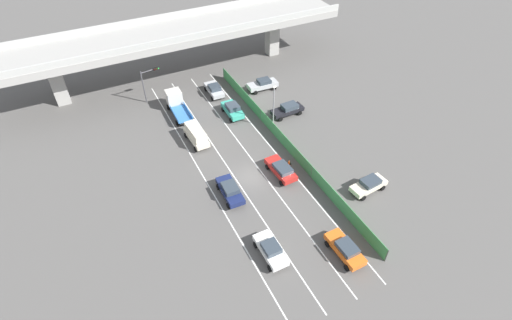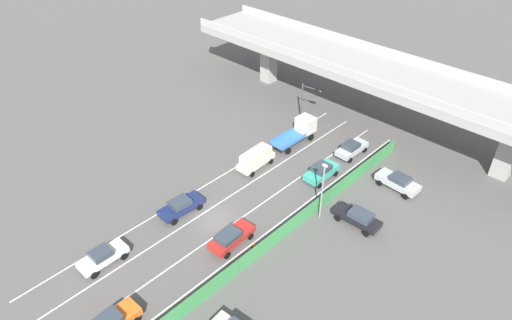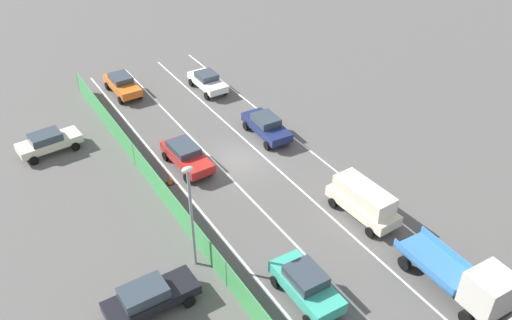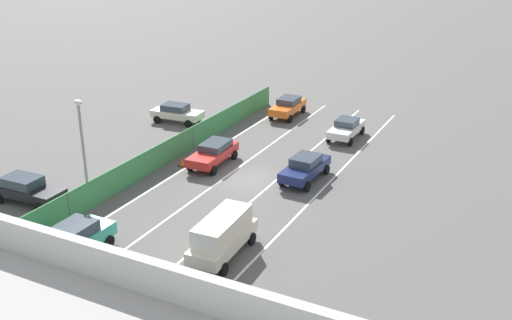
% 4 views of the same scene
% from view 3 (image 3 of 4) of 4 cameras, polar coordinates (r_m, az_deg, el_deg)
% --- Properties ---
extents(ground_plane, '(300.00, 300.00, 0.00)m').
position_cam_3_polar(ground_plane, '(37.63, -1.75, 0.08)').
color(ground_plane, '#565451').
extents(lane_line_left_edge, '(0.14, 42.59, 0.01)m').
position_cam_3_polar(lane_line_left_edge, '(37.67, 7.14, -0.16)').
color(lane_line_left_edge, silver).
rests_on(lane_line_left_edge, ground).
extents(lane_line_mid_left, '(0.14, 42.59, 0.01)m').
position_cam_3_polar(lane_line_mid_left, '(36.06, 3.10, -1.68)').
color(lane_line_mid_left, silver).
rests_on(lane_line_mid_left, ground).
extents(lane_line_mid_right, '(0.14, 42.59, 0.01)m').
position_cam_3_polar(lane_line_mid_right, '(34.67, -1.30, -3.32)').
color(lane_line_mid_right, silver).
rests_on(lane_line_mid_right, ground).
extents(lane_line_right_edge, '(0.14, 42.59, 0.01)m').
position_cam_3_polar(lane_line_right_edge, '(33.53, -6.05, -5.07)').
color(lane_line_right_edge, silver).
rests_on(lane_line_right_edge, ground).
extents(green_fence, '(0.10, 38.69, 1.72)m').
position_cam_3_polar(green_fence, '(32.53, -8.62, -4.81)').
color(green_fence, '#3D8E4C').
rests_on(green_fence, ground).
extents(car_taxi_teal, '(2.05, 4.30, 1.76)m').
position_cam_3_polar(car_taxi_teal, '(27.69, 5.29, -12.87)').
color(car_taxi_teal, teal).
rests_on(car_taxi_teal, ground).
extents(car_van_cream, '(2.14, 4.83, 2.17)m').
position_cam_3_polar(car_van_cream, '(32.65, 11.22, -4.13)').
color(car_van_cream, beige).
rests_on(car_van_cream, ground).
extents(car_hatchback_white, '(1.95, 4.31, 1.53)m').
position_cam_3_polar(car_hatchback_white, '(46.44, -5.13, 8.29)').
color(car_hatchback_white, silver).
rests_on(car_hatchback_white, ground).
extents(car_taxi_orange, '(2.04, 4.51, 1.59)m').
position_cam_3_polar(car_taxi_orange, '(47.00, -13.89, 7.77)').
color(car_taxi_orange, orange).
rests_on(car_taxi_orange, ground).
extents(car_sedan_red, '(2.18, 4.68, 1.55)m').
position_cam_3_polar(car_sedan_red, '(36.76, -7.35, 0.52)').
color(car_sedan_red, red).
rests_on(car_sedan_red, ground).
extents(car_sedan_navy, '(2.11, 4.65, 1.62)m').
position_cam_3_polar(car_sedan_navy, '(39.73, 1.09, 3.65)').
color(car_sedan_navy, navy).
rests_on(car_sedan_navy, ground).
extents(flatbed_truck_blue, '(2.44, 6.24, 2.74)m').
position_cam_3_polar(flatbed_truck_blue, '(28.96, 21.75, -12.00)').
color(flatbed_truck_blue, black).
rests_on(flatbed_truck_blue, ground).
extents(parked_sedan_cream, '(4.44, 2.23, 1.56)m').
position_cam_3_polar(parked_sedan_cream, '(40.58, -21.00, 1.82)').
color(parked_sedan_cream, beige).
rests_on(parked_sedan_cream, ground).
extents(parked_sedan_dark, '(4.67, 2.03, 1.62)m').
position_cam_3_polar(parked_sedan_dark, '(27.60, -11.15, -13.92)').
color(parked_sedan_dark, black).
rests_on(parked_sedan_dark, ground).
extents(street_lamp, '(0.60, 0.36, 6.39)m').
position_cam_3_polar(street_lamp, '(27.45, -6.87, -4.94)').
color(street_lamp, gray).
rests_on(street_lamp, ground).
extents(traffic_cone, '(0.47, 0.47, 0.60)m').
position_cam_3_polar(traffic_cone, '(35.62, -9.04, -2.10)').
color(traffic_cone, orange).
rests_on(traffic_cone, ground).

